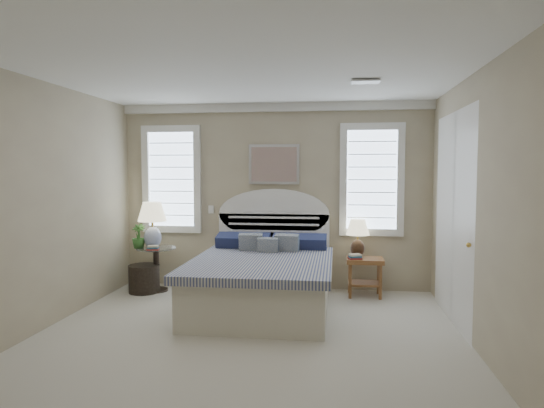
{
  "coord_description": "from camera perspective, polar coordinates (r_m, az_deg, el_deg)",
  "views": [
    {
      "loc": [
        0.9,
        -4.54,
        1.74
      ],
      "look_at": [
        0.17,
        1.0,
        1.34
      ],
      "focal_mm": 32.0,
      "sensor_mm": 36.0,
      "label": 1
    }
  ],
  "objects": [
    {
      "name": "wall_left",
      "position": [
        5.54,
        -27.14,
        -0.43
      ],
      "size": [
        0.02,
        5.0,
        2.7
      ],
      "primitive_type": "cube",
      "color": "tan",
      "rests_on": "floor"
    },
    {
      "name": "floor",
      "position": [
        4.94,
        -3.58,
        -16.57
      ],
      "size": [
        4.5,
        5.0,
        0.01
      ],
      "primitive_type": "cube",
      "color": "beige",
      "rests_on": "ground"
    },
    {
      "name": "wall_back",
      "position": [
        7.11,
        0.27,
        0.89
      ],
      "size": [
        4.5,
        0.02,
        2.7
      ],
      "primitive_type": "cube",
      "color": "tan",
      "rests_on": "floor"
    },
    {
      "name": "hvac_vent",
      "position": [
        5.43,
        10.93,
        13.95
      ],
      "size": [
        0.3,
        0.2,
        0.02
      ],
      "primitive_type": "cube",
      "color": "#B2B2B2",
      "rests_on": "ceiling"
    },
    {
      "name": "floor_pot",
      "position": [
        7.2,
        -14.81,
        -8.48
      ],
      "size": [
        0.45,
        0.45,
        0.39
      ],
      "primitive_type": "cylinder",
      "rotation": [
        0.0,
        0.0,
        -0.05
      ],
      "color": "black",
      "rests_on": "floor"
    },
    {
      "name": "painting",
      "position": [
        7.06,
        0.23,
        4.69
      ],
      "size": [
        0.74,
        0.04,
        0.58
      ],
      "primitive_type": "cube",
      "color": "silver",
      "rests_on": "wall_back"
    },
    {
      "name": "side_table_left",
      "position": [
        7.19,
        -13.46,
        -6.93
      ],
      "size": [
        0.56,
        0.56,
        0.63
      ],
      "color": "black",
      "rests_on": "floor"
    },
    {
      "name": "lamp_left",
      "position": [
        7.08,
        -13.91,
        -1.8
      ],
      "size": [
        0.54,
        0.54,
        0.66
      ],
      "rotation": [
        0.0,
        0.0,
        0.43
      ],
      "color": "silver",
      "rests_on": "side_table_left"
    },
    {
      "name": "lamp_right",
      "position": [
        6.87,
        10.04,
        -3.45
      ],
      "size": [
        0.35,
        0.35,
        0.53
      ],
      "rotation": [
        0.0,
        0.0,
        0.09
      ],
      "color": "black",
      "rests_on": "nightstand_right"
    },
    {
      "name": "wall_right",
      "position": [
        4.75,
        24.04,
        -1.0
      ],
      "size": [
        0.02,
        5.0,
        2.7
      ],
      "primitive_type": "cube",
      "color": "tan",
      "rests_on": "floor"
    },
    {
      "name": "closet_door",
      "position": [
        5.91,
        20.52,
        -1.45
      ],
      "size": [
        0.02,
        1.8,
        2.4
      ],
      "primitive_type": "cube",
      "color": "white",
      "rests_on": "floor"
    },
    {
      "name": "crown_molding",
      "position": [
        7.11,
        0.23,
        11.31
      ],
      "size": [
        4.5,
        0.08,
        0.12
      ],
      "primitive_type": "cube",
      "color": "white",
      "rests_on": "wall_back"
    },
    {
      "name": "switch_plate",
      "position": [
        7.29,
        -7.18,
        -0.64
      ],
      "size": [
        0.08,
        0.01,
        0.12
      ],
      "primitive_type": "cube",
      "color": "white",
      "rests_on": "wall_back"
    },
    {
      "name": "nightstand_right",
      "position": [
        6.83,
        10.85,
        -7.46
      ],
      "size": [
        0.5,
        0.4,
        0.53
      ],
      "color": "brown",
      "rests_on": "floor"
    },
    {
      "name": "window_left",
      "position": [
        7.43,
        -11.7,
        2.87
      ],
      "size": [
        0.9,
        0.06,
        1.6
      ],
      "primitive_type": "cube",
      "color": "silver",
      "rests_on": "wall_back"
    },
    {
      "name": "ceiling",
      "position": [
        4.73,
        -3.73,
        15.77
      ],
      "size": [
        4.5,
        5.0,
        0.01
      ],
      "primitive_type": "cube",
      "color": "white",
      "rests_on": "wall_back"
    },
    {
      "name": "potted_plant",
      "position": [
        7.13,
        -15.42,
        -3.67
      ],
      "size": [
        0.21,
        0.21,
        0.34
      ],
      "primitive_type": "imported",
      "rotation": [
        0.0,
        0.0,
        0.08
      ],
      "color": "#2A6B2B",
      "rests_on": "side_table_left"
    },
    {
      "name": "bed",
      "position": [
        6.21,
        -0.97,
        -8.55
      ],
      "size": [
        1.72,
        2.28,
        1.47
      ],
      "color": "beige",
      "rests_on": "floor"
    },
    {
      "name": "books_right",
      "position": [
        6.69,
        9.74,
        -6.13
      ],
      "size": [
        0.2,
        0.17,
        0.07
      ],
      "rotation": [
        0.0,
        0.0,
        0.28
      ],
      "color": "maroon",
      "rests_on": "nightstand_right"
    },
    {
      "name": "window_right",
      "position": [
        7.04,
        11.64,
        2.82
      ],
      "size": [
        0.9,
        0.06,
        1.6
      ],
      "primitive_type": "cube",
      "color": "silver",
      "rests_on": "wall_back"
    },
    {
      "name": "books_left",
      "position": [
        6.93,
        -13.82,
        -5.04
      ],
      "size": [
        0.18,
        0.14,
        0.07
      ],
      "rotation": [
        0.0,
        0.0,
        0.18
      ],
      "color": "maroon",
      "rests_on": "side_table_left"
    }
  ]
}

